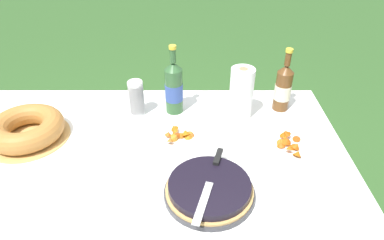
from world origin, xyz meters
The scene contains 11 objects.
garden_table centered at (0.00, 0.00, 0.71)m, with size 1.81×1.04×0.78m.
tablecloth centered at (0.00, 0.00, 0.77)m, with size 1.82×1.05×0.10m.
berry_tart centered at (0.32, -0.24, 0.81)m, with size 0.33×0.33×0.06m.
serving_knife centered at (0.33, -0.21, 0.84)m, with size 0.12×0.37×0.01m.
bundt_cake centered at (-0.46, 0.10, 0.83)m, with size 0.35×0.35×0.10m.
cup_stack centered at (-0.01, 0.30, 0.87)m, with size 0.07×0.07×0.18m.
cider_bottle_green centered at (0.17, 0.32, 0.91)m, with size 0.09×0.09×0.34m.
cider_bottle_amber centered at (0.70, 0.35, 0.90)m, with size 0.08×0.08×0.32m.
snack_plate_near centered at (0.21, 0.09, 0.79)m, with size 0.21×0.21×0.06m.
snack_plate_left centered at (0.68, 0.03, 0.79)m, with size 0.24×0.24×0.06m.
paper_towel_roll centered at (0.49, 0.28, 0.91)m, with size 0.11×0.11×0.25m.
Camera 1 is at (0.26, -1.10, 1.70)m, focal length 32.00 mm.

